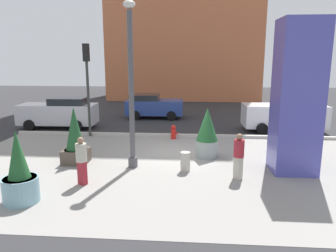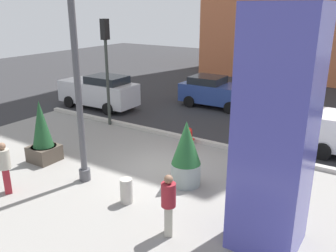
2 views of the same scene
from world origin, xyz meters
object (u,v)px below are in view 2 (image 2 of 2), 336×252
(potted_plant_curbside, at_px, (186,154))
(fire_hydrant, at_px, (189,137))
(car_passing_lane, at_px, (99,91))
(concrete_bollard, at_px, (126,191))
(traffic_light_far_side, at_px, (106,56))
(car_curb_east, at_px, (215,92))
(pedestrian_crossing, at_px, (5,166))
(lamp_post, at_px, (78,91))
(potted_plant_mid_plaza, at_px, (42,135))
(pedestrian_by_curb, at_px, (168,202))
(art_pillar_blue, at_px, (276,135))

(potted_plant_curbside, xyz_separation_m, fire_hydrant, (-1.60, 3.00, -0.68))
(car_passing_lane, bearing_deg, concrete_bollard, -42.67)
(traffic_light_far_side, xyz_separation_m, car_curb_east, (2.77, 5.74, -2.43))
(concrete_bollard, relative_size, car_curb_east, 0.19)
(car_passing_lane, relative_size, pedestrian_crossing, 2.81)
(traffic_light_far_side, bearing_deg, concrete_bollard, -44.48)
(lamp_post, relative_size, pedestrian_crossing, 3.76)
(fire_hydrant, bearing_deg, car_curb_east, 106.39)
(car_passing_lane, xyz_separation_m, pedestrian_crossing, (4.38, -8.68, -0.02))
(traffic_light_far_side, relative_size, car_passing_lane, 1.07)
(potted_plant_mid_plaza, bearing_deg, car_passing_lane, 117.40)
(car_curb_east, height_order, pedestrian_by_curb, car_curb_east)
(car_curb_east, bearing_deg, potted_plant_curbside, -69.52)
(potted_plant_curbside, relative_size, traffic_light_far_side, 0.43)
(potted_plant_curbside, xyz_separation_m, pedestrian_by_curb, (0.99, -2.53, -0.14))
(concrete_bollard, bearing_deg, potted_plant_curbside, 65.62)
(pedestrian_crossing, xyz_separation_m, pedestrian_by_curb, (5.24, 0.89, 0.00))
(car_curb_east, distance_m, car_passing_lane, 6.47)
(lamp_post, height_order, traffic_light_far_side, lamp_post)
(concrete_bollard, relative_size, pedestrian_crossing, 0.46)
(concrete_bollard, height_order, car_passing_lane, car_passing_lane)
(lamp_post, distance_m, potted_plant_curbside, 3.82)
(concrete_bollard, relative_size, car_passing_lane, 0.16)
(car_curb_east, bearing_deg, concrete_bollard, -77.08)
(art_pillar_blue, bearing_deg, pedestrian_by_curb, -154.15)
(art_pillar_blue, relative_size, car_passing_lane, 1.20)
(concrete_bollard, bearing_deg, pedestrian_by_curb, -18.73)
(traffic_light_far_side, distance_m, pedestrian_by_curb, 9.48)
(art_pillar_blue, height_order, car_curb_east, art_pillar_blue)
(potted_plant_mid_plaza, relative_size, car_curb_east, 0.58)
(traffic_light_far_side, distance_m, car_passing_lane, 3.96)
(fire_hydrant, distance_m, car_passing_lane, 7.41)
(fire_hydrant, distance_m, traffic_light_far_side, 5.39)
(fire_hydrant, xyz_separation_m, pedestrian_by_curb, (2.58, -5.53, 0.54))
(traffic_light_far_side, bearing_deg, potted_plant_curbside, -28.11)
(potted_plant_mid_plaza, height_order, pedestrian_by_curb, potted_plant_mid_plaza)
(lamp_post, height_order, fire_hydrant, lamp_post)
(pedestrian_crossing, bearing_deg, lamp_post, 54.11)
(pedestrian_crossing, bearing_deg, potted_plant_curbside, 38.77)
(lamp_post, bearing_deg, fire_hydrant, 74.05)
(potted_plant_mid_plaza, bearing_deg, potted_plant_curbside, 13.19)
(traffic_light_far_side, xyz_separation_m, car_passing_lane, (-2.50, 1.99, -2.34))
(lamp_post, height_order, car_passing_lane, lamp_post)
(car_curb_east, xyz_separation_m, pedestrian_by_curb, (4.35, -11.55, 0.07))
(potted_plant_curbside, relative_size, concrete_bollard, 2.82)
(pedestrian_crossing, bearing_deg, car_curb_east, 85.92)
(lamp_post, relative_size, car_curb_east, 1.55)
(potted_plant_curbside, relative_size, pedestrian_by_curb, 1.29)
(potted_plant_mid_plaza, distance_m, fire_hydrant, 5.64)
(traffic_light_far_side, relative_size, pedestrian_by_curb, 2.98)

